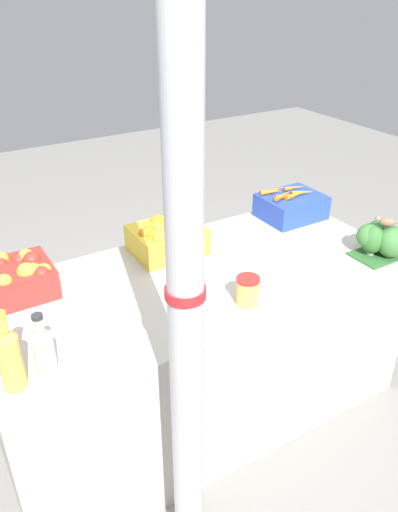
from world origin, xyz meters
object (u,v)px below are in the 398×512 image
juice_bottle_cloudy (44,351)px  sparrow_bird (386,222)px  support_pole (186,324)px  juice_bottle_golden (9,357)px  carrot_crate (291,205)px  apple_crate (14,278)px  orange_crate (165,237)px  broccoli_pile (379,239)px  pickle_jar (247,291)px

juice_bottle_cloudy → sparrow_bird: size_ratio=2.26×
support_pole → juice_bottle_golden: size_ratio=7.49×
juice_bottle_cloudy → carrot_crate: bearing=20.0°
carrot_crate → apple_crate: bearing=-179.9°
juice_bottle_golden → juice_bottle_cloudy: juice_bottle_golden is taller
apple_crate → carrot_crate: (1.50, 0.00, -0.01)m
orange_crate → broccoli_pile: bearing=-32.7°
carrot_crate → juice_bottle_cloudy: juice_bottle_cloudy is taller
support_pole → sparrow_bird: size_ratio=20.21×
apple_crate → carrot_crate: size_ratio=1.00×
orange_crate → sparrow_bird: (0.86, -0.58, 0.11)m
support_pole → sparrow_bird: 1.31m
juice_bottle_golden → carrot_crate: bearing=18.8°
orange_crate → juice_bottle_cloudy: bearing=-143.2°
apple_crate → juice_bottle_cloudy: size_ratio=1.34×
orange_crate → carrot_crate: bearing=-0.1°
juice_bottle_golden → pickle_jar: 0.94m
support_pole → pickle_jar: support_pole is taller
support_pole → sparrow_bird: (1.26, 0.34, -0.12)m
apple_crate → orange_crate: 0.72m
apple_crate → orange_crate: size_ratio=1.00×
support_pole → broccoli_pile: size_ratio=10.05×
orange_crate → juice_bottle_cloudy: 0.93m
orange_crate → pickle_jar: orange_crate is taller
orange_crate → sparrow_bird: sparrow_bird is taller
orange_crate → pickle_jar: bearing=-81.8°
sparrow_bird → juice_bottle_cloudy: bearing=47.8°
apple_crate → pickle_jar: 0.98m
orange_crate → pickle_jar: 0.57m
juice_bottle_cloudy → support_pole: bearing=-46.2°
support_pole → juice_bottle_cloudy: support_pole is taller
support_pole → orange_crate: size_ratio=6.64×
apple_crate → sparrow_bird: 1.68m
apple_crate → broccoli_pile: 1.67m
carrot_crate → sparrow_bird: size_ratio=3.04×
broccoli_pile → juice_bottle_cloudy: juice_bottle_cloudy is taller
carrot_crate → juice_bottle_golden: 1.73m
broccoli_pile → apple_crate: bearing=160.7°
carrot_crate → broccoli_pile: (0.08, -0.55, 0.02)m
carrot_crate → pickle_jar: bearing=-141.4°
juice_bottle_golden → sparrow_bird: juice_bottle_golden is taller
broccoli_pile → orange_crate: bearing=147.3°
carrot_crate → sparrow_bird: 0.59m
apple_crate → juice_bottle_golden: bearing=-103.8°
sparrow_bird → juice_bottle_golden: bearing=47.9°
juice_bottle_cloudy → pickle_jar: 0.83m
sparrow_bird → broccoli_pile: bearing=-57.3°
juice_bottle_golden → sparrow_bird: (1.71, -0.02, 0.07)m
apple_crate → juice_bottle_golden: size_ratio=1.13×
broccoli_pile → juice_bottle_cloudy: bearing=-179.9°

